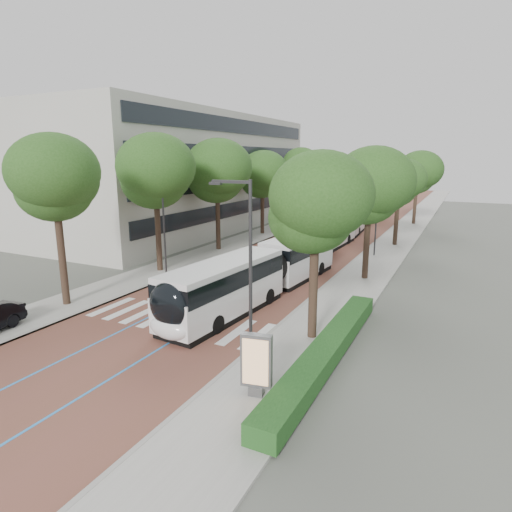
% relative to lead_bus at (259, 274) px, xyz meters
% --- Properties ---
extents(ground, '(160.00, 160.00, 0.00)m').
position_rel_lead_bus_xyz_m(ground, '(-2.50, -6.60, -1.63)').
color(ground, '#51544C').
rests_on(ground, ground).
extents(road, '(11.00, 140.00, 0.02)m').
position_rel_lead_bus_xyz_m(road, '(-2.50, 33.40, -1.62)').
color(road, brown).
rests_on(road, ground).
extents(sidewalk_left, '(4.00, 140.00, 0.12)m').
position_rel_lead_bus_xyz_m(sidewalk_left, '(-10.00, 33.40, -1.57)').
color(sidewalk_left, '#989690').
rests_on(sidewalk_left, ground).
extents(sidewalk_right, '(4.00, 140.00, 0.12)m').
position_rel_lead_bus_xyz_m(sidewalk_right, '(5.00, 33.40, -1.57)').
color(sidewalk_right, '#989690').
rests_on(sidewalk_right, ground).
extents(kerb_left, '(0.20, 140.00, 0.14)m').
position_rel_lead_bus_xyz_m(kerb_left, '(-8.10, 33.40, -1.57)').
color(kerb_left, gray).
rests_on(kerb_left, ground).
extents(kerb_right, '(0.20, 140.00, 0.14)m').
position_rel_lead_bus_xyz_m(kerb_right, '(3.10, 33.40, -1.57)').
color(kerb_right, gray).
rests_on(kerb_right, ground).
extents(zebra_crossing, '(10.55, 3.60, 0.01)m').
position_rel_lead_bus_xyz_m(zebra_crossing, '(-2.30, -5.60, -1.60)').
color(zebra_crossing, silver).
rests_on(zebra_crossing, ground).
extents(lane_line_left, '(0.12, 126.00, 0.01)m').
position_rel_lead_bus_xyz_m(lane_line_left, '(-4.10, 33.40, -1.60)').
color(lane_line_left, '#2980CF').
rests_on(lane_line_left, road).
extents(lane_line_right, '(0.12, 126.00, 0.01)m').
position_rel_lead_bus_xyz_m(lane_line_right, '(-0.90, 33.40, -1.60)').
color(lane_line_right, '#2980CF').
rests_on(lane_line_right, road).
extents(office_building, '(18.11, 40.00, 14.00)m').
position_rel_lead_bus_xyz_m(office_building, '(-21.98, 21.40, 5.37)').
color(office_building, '#9C9B91').
rests_on(office_building, ground).
extents(hedge, '(1.20, 14.00, 0.80)m').
position_rel_lead_bus_xyz_m(hedge, '(6.60, -6.60, -1.11)').
color(hedge, '#163B14').
rests_on(hedge, sidewalk_right).
extents(streetlight_near, '(1.82, 0.20, 8.00)m').
position_rel_lead_bus_xyz_m(streetlight_near, '(4.11, -9.60, 3.19)').
color(streetlight_near, '#303033').
rests_on(streetlight_near, sidewalk_right).
extents(streetlight_far, '(1.82, 0.20, 8.00)m').
position_rel_lead_bus_xyz_m(streetlight_far, '(4.11, 15.40, 3.19)').
color(streetlight_far, '#303033').
rests_on(streetlight_far, sidewalk_right).
extents(lamp_post_left, '(0.14, 0.14, 8.00)m').
position_rel_lead_bus_xyz_m(lamp_post_left, '(-8.60, 1.40, 2.49)').
color(lamp_post_left, '#303033').
rests_on(lamp_post_left, sidewalk_left).
extents(trees_left, '(6.35, 60.27, 10.16)m').
position_rel_lead_bus_xyz_m(trees_left, '(-10.00, 17.29, 5.64)').
color(trees_left, black).
rests_on(trees_left, ground).
extents(trees_right, '(5.93, 47.40, 9.24)m').
position_rel_lead_bus_xyz_m(trees_right, '(5.20, 17.61, 4.95)').
color(trees_right, black).
rests_on(trees_right, ground).
extents(lead_bus, '(4.16, 18.54, 3.20)m').
position_rel_lead_bus_xyz_m(lead_bus, '(0.00, 0.00, 0.00)').
color(lead_bus, black).
rests_on(lead_bus, ground).
extents(bus_queued_0, '(3.11, 12.50, 3.20)m').
position_rel_lead_bus_xyz_m(bus_queued_0, '(-0.72, 15.91, -0.00)').
color(bus_queued_0, silver).
rests_on(bus_queued_0, ground).
extents(bus_queued_1, '(3.22, 12.52, 3.20)m').
position_rel_lead_bus_xyz_m(bus_queued_1, '(-0.89, 28.79, -0.00)').
color(bus_queued_1, silver).
rests_on(bus_queued_1, ground).
extents(bus_queued_2, '(3.17, 12.51, 3.20)m').
position_rel_lead_bus_xyz_m(bus_queued_2, '(-0.86, 42.27, -0.00)').
color(bus_queued_2, silver).
rests_on(bus_queued_2, ground).
extents(ad_panel, '(1.22, 0.55, 2.45)m').
position_rel_lead_bus_xyz_m(ad_panel, '(5.10, -10.70, -0.22)').
color(ad_panel, '#59595B').
rests_on(ad_panel, sidewalk_right).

